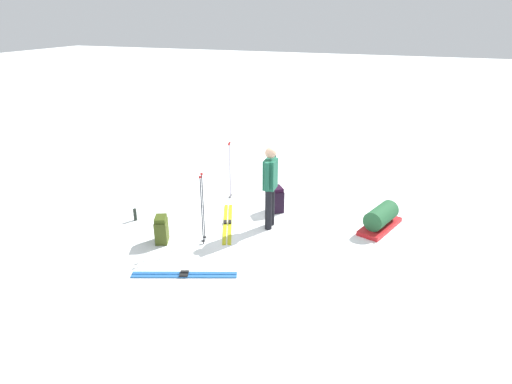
{
  "coord_description": "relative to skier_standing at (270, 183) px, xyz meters",
  "views": [
    {
      "loc": [
        -7.63,
        -2.86,
        4.1
      ],
      "look_at": [
        0.0,
        0.0,
        0.7
      ],
      "focal_mm": 30.4,
      "sensor_mm": 36.0,
      "label": 1
    }
  ],
  "objects": [
    {
      "name": "ski_pair_far",
      "position": [
        -0.18,
        0.87,
        -0.94
      ],
      "size": [
        1.75,
        0.86,
        0.05
      ],
      "color": "#AFAE16",
      "rests_on": "ground_plane"
    },
    {
      "name": "sleeping_mat_rolled",
      "position": [
        1.7,
        0.48,
        -0.86
      ],
      "size": [
        0.57,
        0.4,
        0.18
      ],
      "primitive_type": "cylinder",
      "rotation": [
        0.0,
        1.57,
        0.46
      ],
      "color": "brown",
      "rests_on": "ground_plane"
    },
    {
      "name": "backpack_large_dark",
      "position": [
        -1.33,
        1.73,
        -0.7
      ],
      "size": [
        0.4,
        0.34,
        0.53
      ],
      "color": "#3D4818",
      "rests_on": "ground_plane"
    },
    {
      "name": "ground_plane",
      "position": [
        0.06,
        0.32,
        -0.95
      ],
      "size": [
        80.0,
        80.0,
        0.0
      ],
      "primitive_type": "plane",
      "color": "white"
    },
    {
      "name": "backpack_bright",
      "position": [
        0.78,
        0.1,
        -0.68
      ],
      "size": [
        0.41,
        0.39,
        0.57
      ],
      "color": "black",
      "rests_on": "ground_plane"
    },
    {
      "name": "gear_sled",
      "position": [
        0.71,
        -2.14,
        -0.73
      ],
      "size": [
        1.26,
        0.81,
        0.49
      ],
      "color": "red",
      "rests_on": "ground_plane"
    },
    {
      "name": "ski_pair_near",
      "position": [
        -2.21,
        0.76,
        -0.94
      ],
      "size": [
        0.78,
        1.72,
        0.05
      ],
      "color": "#2663AB",
      "rests_on": "ground_plane"
    },
    {
      "name": "ski_poles_planted_near",
      "position": [
        1.05,
        1.34,
        -0.19
      ],
      "size": [
        0.18,
        0.1,
        1.37
      ],
      "color": "#B5AEBE",
      "rests_on": "ground_plane"
    },
    {
      "name": "skier_standing",
      "position": [
        0.0,
        0.0,
        0.0
      ],
      "size": [
        0.57,
        0.24,
        1.7
      ],
      "color": "black",
      "rests_on": "ground_plane"
    },
    {
      "name": "thermos_bottle",
      "position": [
        -0.73,
        2.77,
        -0.82
      ],
      "size": [
        0.07,
        0.07,
        0.26
      ],
      "primitive_type": "cylinder",
      "color": "black",
      "rests_on": "ground_plane"
    },
    {
      "name": "ski_poles_planted_far",
      "position": [
        -1.06,
        0.97,
        -0.19
      ],
      "size": [
        0.22,
        0.12,
        1.39
      ],
      "color": "#1F232C",
      "rests_on": "ground_plane"
    }
  ]
}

